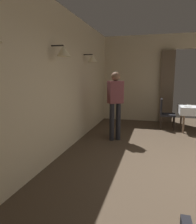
% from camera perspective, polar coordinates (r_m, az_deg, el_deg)
% --- Properties ---
extents(wall_left, '(0.49, 8.40, 3.00)m').
position_cam_1_polar(wall_left, '(4.11, -12.76, 7.70)').
color(wall_left, beige).
rests_on(wall_left, ground).
extents(wall_back, '(6.40, 0.27, 3.00)m').
position_cam_1_polar(wall_back, '(7.92, 24.74, 8.03)').
color(wall_back, beige).
rests_on(wall_back, ground).
extents(chair_mid_left, '(0.44, 0.44, 0.93)m').
position_cam_1_polar(chair_mid_left, '(6.88, 17.47, -0.02)').
color(chair_mid_left, black).
rests_on(chair_mid_left, ground).
extents(plate_mid_b, '(0.24, 0.24, 0.01)m').
position_cam_1_polar(plate_mid_b, '(7.05, 23.19, 1.85)').
color(plate_mid_b, white).
rests_on(plate_mid_b, dining_table_mid).
extents(plate_mid_d, '(0.20, 0.20, 0.01)m').
position_cam_1_polar(plate_mid_d, '(6.58, 22.95, 1.34)').
color(plate_mid_d, white).
rests_on(plate_mid_d, dining_table_mid).
extents(person_waiter_by_doorway, '(0.42, 0.39, 1.72)m').
position_cam_1_polar(person_waiter_by_doorway, '(5.33, 4.66, 3.16)').
color(person_waiter_by_doorway, black).
rests_on(person_waiter_by_doorway, ground).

